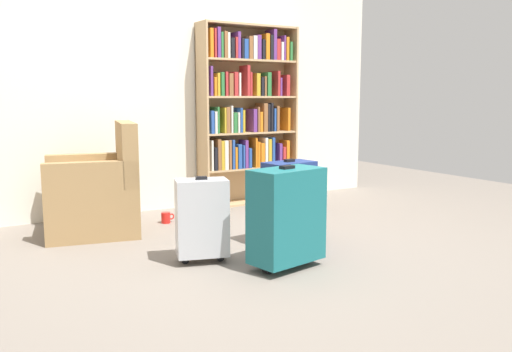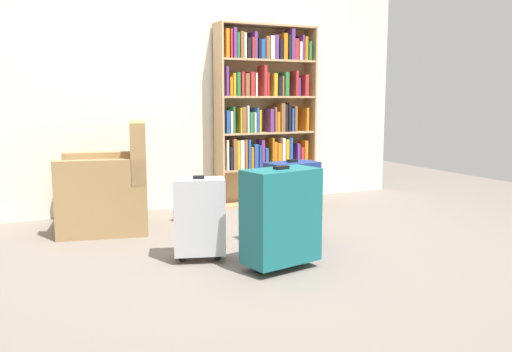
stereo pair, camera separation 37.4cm
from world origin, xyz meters
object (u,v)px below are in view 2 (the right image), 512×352
bookshelf (264,108)px  suitcase_teal (281,216)px  mug (178,216)px  armchair (109,192)px  suitcase_navy_blue (292,201)px  suitcase_silver (199,216)px

bookshelf → suitcase_teal: bearing=-112.9°
bookshelf → suitcase_teal: (-0.84, -2.00, -0.64)m
bookshelf → mug: 1.48m
mug → suitcase_teal: size_ratio=0.18×
armchair → suitcase_teal: (0.81, -1.55, 0.03)m
armchair → suitcase_teal: size_ratio=1.34×
suitcase_navy_blue → suitcase_teal: bearing=-125.8°
bookshelf → suitcase_silver: bookshelf is taller
suitcase_navy_blue → armchair: bearing=136.7°
suitcase_teal → suitcase_navy_blue: size_ratio=1.04×
bookshelf → suitcase_navy_blue: (-0.51, -1.54, -0.65)m
suitcase_teal → suitcase_navy_blue: (0.34, 0.47, -0.01)m
suitcase_teal → mug: bearing=97.6°
armchair → suitcase_silver: 1.23m
bookshelf → suitcase_silver: (-1.26, -1.61, -0.69)m
bookshelf → suitcase_teal: size_ratio=2.70×
bookshelf → armchair: size_ratio=2.02×
mug → suitcase_navy_blue: size_ratio=0.19×
armchair → suitcase_teal: bearing=-62.3°
suitcase_teal → suitcase_navy_blue: bearing=54.2°
armchair → mug: size_ratio=7.50×
bookshelf → suitcase_navy_blue: bearing=-108.3°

